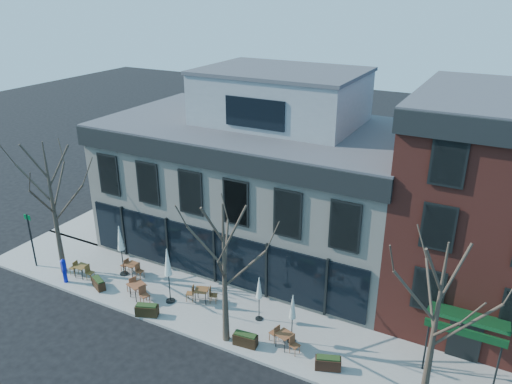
% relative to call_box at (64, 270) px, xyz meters
% --- Properties ---
extents(ground, '(120.00, 120.00, 0.00)m').
position_rel_call_box_xyz_m(ground, '(7.55, 3.94, -0.95)').
color(ground, black).
rests_on(ground, ground).
extents(sidewalk_front, '(33.50, 4.70, 0.15)m').
position_rel_call_box_xyz_m(sidewalk_front, '(10.80, 1.79, -0.87)').
color(sidewalk_front, gray).
rests_on(sidewalk_front, ground).
extents(sidewalk_side, '(4.50, 12.00, 0.15)m').
position_rel_call_box_xyz_m(sidewalk_side, '(-3.70, 9.94, -0.87)').
color(sidewalk_side, gray).
rests_on(sidewalk_side, ground).
extents(corner_building, '(18.39, 10.39, 11.10)m').
position_rel_call_box_xyz_m(corner_building, '(7.63, 9.01, 3.78)').
color(corner_building, beige).
rests_on(corner_building, ground).
extents(red_brick_building, '(8.20, 11.78, 11.18)m').
position_rel_call_box_xyz_m(red_brick_building, '(20.55, 8.92, 4.69)').
color(red_brick_building, maroon).
rests_on(red_brick_building, ground).
extents(tree_corner, '(3.93, 3.98, 7.92)m').
position_rel_call_box_xyz_m(tree_corner, '(-0.94, 0.74, 3.30)').
color(tree_corner, '#382B21').
rests_on(tree_corner, sidewalk_front).
extents(tree_mid, '(3.50, 3.55, 7.04)m').
position_rel_call_box_xyz_m(tree_mid, '(10.56, 0.04, 2.85)').
color(tree_mid, '#382B21').
rests_on(tree_mid, sidewalk_front).
extents(tree_right, '(3.72, 3.77, 7.48)m').
position_rel_call_box_xyz_m(tree_right, '(19.56, 0.04, 3.07)').
color(tree_right, '#382B21').
rests_on(tree_right, sidewalk_front).
extents(sign_pole, '(0.50, 0.10, 3.40)m').
position_rel_call_box_xyz_m(sign_pole, '(-2.95, 0.44, 1.13)').
color(sign_pole, black).
rests_on(sign_pole, sidewalk_front).
extents(call_box, '(0.31, 0.30, 1.51)m').
position_rel_call_box_xyz_m(call_box, '(0.00, 0.00, 0.00)').
color(call_box, '#0C16A3').
rests_on(call_box, sidewalk_front).
extents(cafe_set_0, '(1.68, 0.69, 0.88)m').
position_rel_call_box_xyz_m(cafe_set_0, '(0.42, 0.84, -0.35)').
color(cafe_set_0, brown).
rests_on(cafe_set_0, sidewalk_front).
extents(cafe_set_1, '(1.69, 0.72, 0.87)m').
position_rel_call_box_xyz_m(cafe_set_1, '(2.82, 2.37, -0.35)').
color(cafe_set_1, brown).
rests_on(cafe_set_1, sidewalk_front).
extents(cafe_set_2, '(1.94, 1.10, 1.00)m').
position_rel_call_box_xyz_m(cafe_set_2, '(4.63, 0.75, -0.28)').
color(cafe_set_2, brown).
rests_on(cafe_set_2, sidewalk_front).
extents(cafe_set_3, '(1.73, 0.99, 0.89)m').
position_rel_call_box_xyz_m(cafe_set_3, '(7.83, 2.05, -0.34)').
color(cafe_set_3, brown).
rests_on(cafe_set_3, sidewalk_front).
extents(cafe_set_4, '(1.75, 0.91, 0.90)m').
position_rel_call_box_xyz_m(cafe_set_4, '(13.21, 0.84, -0.33)').
color(cafe_set_4, brown).
rests_on(cafe_set_4, sidewalk_front).
extents(umbrella_0, '(0.50, 0.50, 3.10)m').
position_rel_call_box_xyz_m(umbrella_0, '(2.34, 2.17, 1.39)').
color(umbrella_0, black).
rests_on(umbrella_0, sidewalk_front).
extents(umbrella_1, '(0.50, 0.50, 3.15)m').
position_rel_call_box_xyz_m(umbrella_1, '(6.36, 1.26, 1.43)').
color(umbrella_1, black).
rests_on(umbrella_1, sidewalk_front).
extents(umbrella_3, '(0.39, 0.39, 2.44)m').
position_rel_call_box_xyz_m(umbrella_3, '(11.21, 2.13, 0.92)').
color(umbrella_3, black).
rests_on(umbrella_3, sidewalk_front).
extents(umbrella_4, '(0.41, 0.41, 2.56)m').
position_rel_call_box_xyz_m(umbrella_4, '(13.35, 1.35, 1.01)').
color(umbrella_4, black).
rests_on(umbrella_4, sidewalk_front).
extents(planter_0, '(1.12, 0.81, 0.58)m').
position_rel_call_box_xyz_m(planter_0, '(2.07, 0.44, -0.51)').
color(planter_0, black).
rests_on(planter_0, sidewalk_front).
extents(planter_1, '(1.23, 0.84, 0.64)m').
position_rel_call_box_xyz_m(planter_1, '(6.05, -0.26, -0.48)').
color(planter_1, '#312210').
rests_on(planter_1, sidewalk_front).
extents(planter_2, '(1.18, 0.58, 0.64)m').
position_rel_call_box_xyz_m(planter_2, '(11.56, 0.11, -0.48)').
color(planter_2, black).
rests_on(planter_2, sidewalk_front).
extents(planter_3, '(1.21, 0.82, 0.63)m').
position_rel_call_box_xyz_m(planter_3, '(15.49, 0.44, -0.49)').
color(planter_3, black).
rests_on(planter_3, sidewalk_front).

